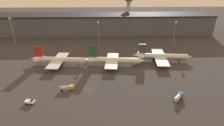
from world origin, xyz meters
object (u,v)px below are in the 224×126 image
(airplane_2, at_px, (162,56))
(service_vehicle_2, at_px, (67,88))
(airplane_0, at_px, (60,60))
(service_vehicle_0, at_px, (178,97))
(airplane_1, at_px, (114,60))
(control_tower, at_px, (128,9))
(service_vehicle_1, at_px, (30,102))

(airplane_2, relative_size, service_vehicle_2, 5.73)
(airplane_0, bearing_deg, airplane_2, 8.52)
(airplane_0, bearing_deg, service_vehicle_0, -25.91)
(airplane_0, height_order, service_vehicle_2, airplane_0)
(airplane_1, height_order, control_tower, control_tower)
(service_vehicle_0, bearing_deg, airplane_2, 36.65)
(service_vehicle_0, distance_m, control_tower, 150.13)
(service_vehicle_2, bearing_deg, service_vehicle_1, -154.31)
(airplane_1, xyz_separation_m, airplane_2, (36.12, 5.45, 0.05))
(airplane_1, distance_m, service_vehicle_0, 52.03)
(airplane_0, distance_m, service_vehicle_1, 44.09)
(airplane_2, distance_m, service_vehicle_1, 92.83)
(airplane_2, height_order, service_vehicle_1, airplane_2)
(service_vehicle_2, height_order, control_tower, control_tower)
(airplane_1, distance_m, airplane_2, 36.53)
(control_tower, bearing_deg, service_vehicle_0, -86.42)
(control_tower, bearing_deg, service_vehicle_2, -109.85)
(service_vehicle_1, distance_m, control_tower, 164.26)
(service_vehicle_1, height_order, service_vehicle_2, service_vehicle_2)
(airplane_1, height_order, service_vehicle_1, airplane_1)
(airplane_0, height_order, control_tower, control_tower)
(airplane_0, relative_size, airplane_1, 1.01)
(airplane_2, bearing_deg, service_vehicle_1, -143.56)
(airplane_2, distance_m, service_vehicle_2, 73.42)
(airplane_2, relative_size, service_vehicle_0, 6.24)
(airplane_1, bearing_deg, control_tower, 83.99)
(airplane_1, relative_size, service_vehicle_0, 6.21)
(airplane_2, relative_size, control_tower, 1.18)
(airplane_0, relative_size, service_vehicle_0, 6.29)
(service_vehicle_2, bearing_deg, service_vehicle_0, -19.22)
(service_vehicle_1, bearing_deg, service_vehicle_0, 11.05)
(service_vehicle_0, height_order, service_vehicle_1, service_vehicle_0)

